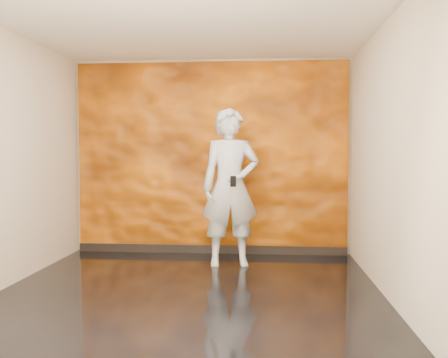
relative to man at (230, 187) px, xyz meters
The scene contains 5 objects.
room 1.29m from the man, 105.95° to the right, with size 4.02×4.02×2.81m.
feature_wall 0.92m from the man, 113.66° to the left, with size 3.90×0.06×2.75m, color orange.
baseboard 1.25m from the man, 114.80° to the left, with size 3.90×0.04×0.12m, color black.
man is the anchor object (origin of this frame).
phone 0.30m from the man, 79.39° to the right, with size 0.07×0.01×0.14m, color black.
Camera 1 is at (0.79, -5.20, 1.45)m, focal length 40.00 mm.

